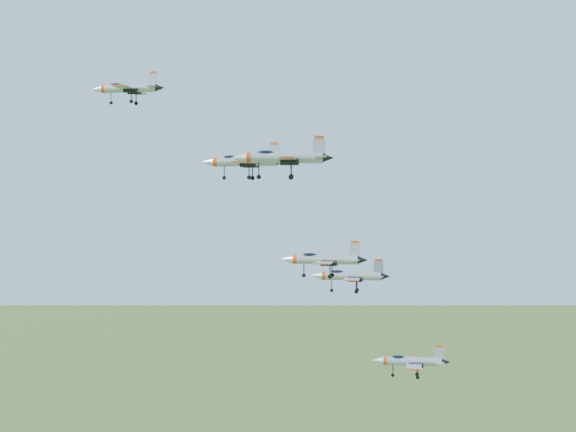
{
  "coord_description": "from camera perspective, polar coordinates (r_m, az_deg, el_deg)",
  "views": [
    {
      "loc": [
        12.04,
        -116.19,
        122.76
      ],
      "look_at": [
        3.95,
        -2.0,
        121.49
      ],
      "focal_mm": 50.0,
      "sensor_mm": 36.0,
      "label": 1
    }
  ],
  "objects": [
    {
      "name": "jet_right_low",
      "position": [
        103.47,
        2.49,
        -3.09
      ],
      "size": [
        11.45,
        9.53,
        3.06
      ],
      "rotation": [
        0.0,
        0.0,
        -0.12
      ],
      "color": "#9AA0A6"
    },
    {
      "name": "jet_right_high",
      "position": [
        99.45,
        -0.48,
        4.18
      ],
      "size": [
        12.89,
        10.68,
        3.44
      ],
      "rotation": [
        0.0,
        0.0,
        0.08
      ],
      "color": "#9AA0A6"
    },
    {
      "name": "jet_trail",
      "position": [
        118.66,
        8.66,
        -10.16
      ],
      "size": [
        11.34,
        9.36,
        3.03
      ],
      "rotation": [
        0.0,
        0.0,
        -0.05
      ],
      "color": "#9AA0A6"
    },
    {
      "name": "jet_lead",
      "position": [
        134.57,
        -11.4,
        8.9
      ],
      "size": [
        12.5,
        10.36,
        3.34
      ],
      "rotation": [
        0.0,
        0.0,
        -0.09
      ],
      "color": "#9AA0A6"
    },
    {
      "name": "jet_left_low",
      "position": [
        124.4,
        4.36,
        -4.26
      ],
      "size": [
        12.43,
        10.27,
        3.32
      ],
      "rotation": [
        0.0,
        0.0,
        -0.07
      ],
      "color": "#9AA0A6"
    },
    {
      "name": "jet_left_high",
      "position": [
        115.76,
        -3.24,
        3.9
      ],
      "size": [
        12.72,
        10.57,
        3.4
      ],
      "rotation": [
        0.0,
        0.0,
        -0.1
      ],
      "color": "#9AA0A6"
    }
  ]
}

